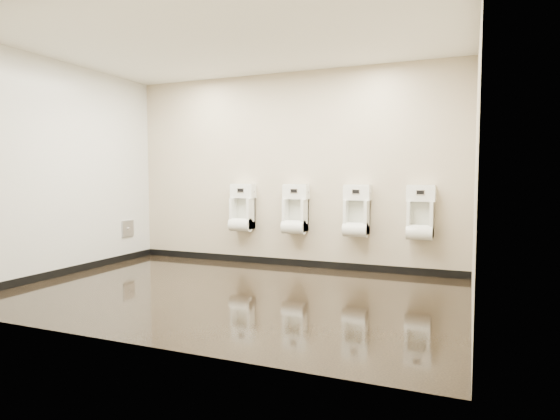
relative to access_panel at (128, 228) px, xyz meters
The scene contains 14 objects.
ground 2.80m from the access_panel, 25.81° to the right, with size 5.00×3.50×0.00m, color black.
ceiling 3.59m from the access_panel, 25.81° to the right, with size 5.00×3.50×0.00m, color white.
back_wall 2.70m from the access_panel, 12.50° to the left, with size 5.00×0.02×2.80m, color #C3B699.
front_wall 3.96m from the access_panel, 49.93° to the right, with size 5.00×0.02×2.80m, color #C3B699.
left_wall 1.50m from the access_panel, 90.87° to the right, with size 0.02×3.50×2.80m, color #C3B699.
right_wall 5.20m from the access_panel, 13.54° to the right, with size 0.02×3.50×2.80m, color #C3B699.
tile_overlay_left 1.50m from the access_panel, 90.63° to the right, with size 0.01×3.50×2.80m, color silver.
skirting_back 2.58m from the access_panel, 12.23° to the left, with size 5.00×0.02×0.10m, color black.
skirting_left 1.28m from the access_panel, 90.30° to the right, with size 0.02×3.50×0.10m, color black.
access_panel is the anchor object (origin of this frame).
urinal_0 1.86m from the access_panel, 13.48° to the left, with size 0.37×0.28×0.69m.
urinal_1 2.68m from the access_panel, ahead, with size 0.37×0.28×0.69m.
urinal_2 3.55m from the access_panel, ahead, with size 0.37×0.28×0.69m.
urinal_3 4.38m from the access_panel, ahead, with size 0.37×0.28×0.69m.
Camera 1 is at (2.47, -4.60, 1.29)m, focal length 30.00 mm.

